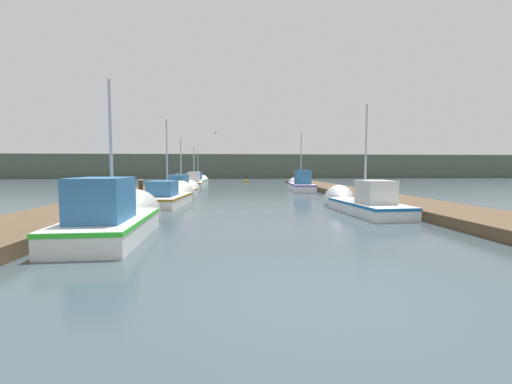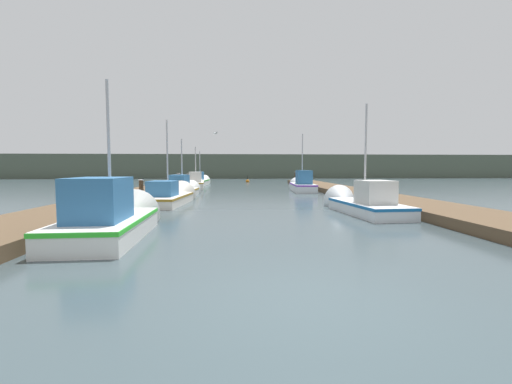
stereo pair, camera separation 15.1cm
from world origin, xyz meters
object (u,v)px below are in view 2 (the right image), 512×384
at_px(fishing_boat_0, 113,218).
at_px(fishing_boat_4, 302,185).
at_px(fishing_boat_5, 196,183).
at_px(seagull_lead, 216,133).
at_px(channel_buoy, 248,181).
at_px(mooring_piling_0, 179,181).
at_px(fishing_boat_6, 201,181).
at_px(fishing_boat_1, 361,203).
at_px(mooring_piling_2, 188,179).
at_px(mooring_piling_1, 296,178).
at_px(fishing_boat_2, 170,196).
at_px(mooring_piling_3, 141,192).
at_px(fishing_boat_3, 183,190).

height_order(fishing_boat_0, fishing_boat_4, fishing_boat_4).
relative_size(fishing_boat_5, seagull_lead, 11.47).
distance_m(fishing_boat_0, channel_buoy, 33.70).
height_order(fishing_boat_4, mooring_piling_0, fishing_boat_4).
bearing_deg(seagull_lead, fishing_boat_5, 172.41).
xyz_separation_m(fishing_boat_5, fishing_boat_6, (-0.14, 5.86, -0.07)).
distance_m(fishing_boat_1, mooring_piling_2, 23.77).
bearing_deg(channel_buoy, seagull_lead, -98.92).
bearing_deg(mooring_piling_1, fishing_boat_4, -97.59).
xyz_separation_m(fishing_boat_2, channel_buoy, (5.00, 24.84, -0.22)).
relative_size(fishing_boat_2, fishing_boat_4, 0.98).
bearing_deg(fishing_boat_6, seagull_lead, -77.29).
xyz_separation_m(fishing_boat_4, seagull_lead, (-6.56, -2.66, 3.70)).
bearing_deg(mooring_piling_2, mooring_piling_1, 5.23).
distance_m(fishing_boat_0, mooring_piling_2, 25.94).
distance_m(mooring_piling_0, mooring_piling_1, 13.66).
xyz_separation_m(fishing_boat_2, mooring_piling_2, (-1.36, 17.42, 0.27)).
distance_m(fishing_boat_5, mooring_piling_1, 11.39).
xyz_separation_m(fishing_boat_6, mooring_piling_3, (-1.04, -19.56, 0.23)).
xyz_separation_m(fishing_boat_1, fishing_boat_6, (-8.75, 23.13, 0.01)).
height_order(fishing_boat_1, seagull_lead, fishing_boat_1).
relative_size(fishing_boat_1, fishing_boat_6, 0.85).
bearing_deg(mooring_piling_1, mooring_piling_2, -174.77).
distance_m(fishing_boat_1, mooring_piling_3, 10.42).
bearing_deg(seagull_lead, fishing_boat_1, 7.78).
relative_size(fishing_boat_4, channel_buoy, 6.05).
bearing_deg(mooring_piling_3, fishing_boat_0, -80.54).
bearing_deg(fishing_boat_1, fishing_boat_5, 112.38).
height_order(fishing_boat_1, mooring_piling_1, fishing_boat_1).
relative_size(fishing_boat_5, fishing_boat_6, 1.01).
bearing_deg(mooring_piling_3, fishing_boat_1, -20.03).
bearing_deg(fishing_boat_0, mooring_piling_1, 67.86).
relative_size(mooring_piling_1, seagull_lead, 2.53).
distance_m(mooring_piling_2, mooring_piling_3, 18.06).
bearing_deg(channel_buoy, mooring_piling_3, -103.88).
bearing_deg(channel_buoy, fishing_boat_0, -98.52).
xyz_separation_m(fishing_boat_1, fishing_boat_2, (-8.49, 4.21, -0.03)).
xyz_separation_m(fishing_boat_1, channel_buoy, (-3.49, 29.05, -0.25)).
height_order(fishing_boat_6, channel_buoy, fishing_boat_6).
bearing_deg(seagull_lead, fishing_boat_2, -43.41).
bearing_deg(fishing_boat_6, fishing_boat_4, -46.60).
distance_m(mooring_piling_1, channel_buoy, 8.08).
distance_m(mooring_piling_3, seagull_lead, 8.23).
distance_m(fishing_boat_1, fishing_boat_6, 24.73).
height_order(fishing_boat_5, mooring_piling_2, fishing_boat_5).
bearing_deg(mooring_piling_2, fishing_boat_5, -74.18).
xyz_separation_m(fishing_boat_5, mooring_piling_0, (-1.13, -2.48, 0.23)).
bearing_deg(mooring_piling_3, fishing_boat_4, 43.16).
xyz_separation_m(fishing_boat_3, mooring_piling_2, (-1.35, 12.77, 0.22)).
bearing_deg(fishing_boat_3, mooring_piling_0, 105.92).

